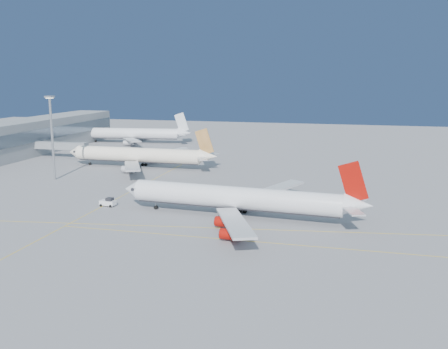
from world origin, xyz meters
The scene contains 9 objects.
ground centered at (0.00, 0.00, 0.00)m, with size 500.00×500.00×0.00m, color slate.
terminal centered at (-114.93, 85.00, 7.51)m, with size 18.40×110.00×15.00m.
jet_bridge centered at (-93.11, 72.00, 5.17)m, with size 23.60×3.60×6.90m.
taxiway_lines centered at (-14.71, 6.34, 0.01)m, with size 118.86×140.00×0.02m.
airliner_virgin centered at (-2.25, 3.34, 4.71)m, with size 63.29×56.69×15.61m.
airliner_etihad centered at (-52.84, 59.57, 4.77)m, with size 59.86×55.49×15.67m.
airliner_third centered at (-84.07, 123.77, 4.82)m, with size 59.41×54.39×15.94m.
pushback_tug centered at (-38.59, 4.91, 1.08)m, with size 4.32×2.85×2.33m.
light_mast centered at (-72.03, 32.18, 16.38)m, with size 2.40×2.40×27.75m.
Camera 1 is at (22.94, -112.46, 34.38)m, focal length 40.00 mm.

